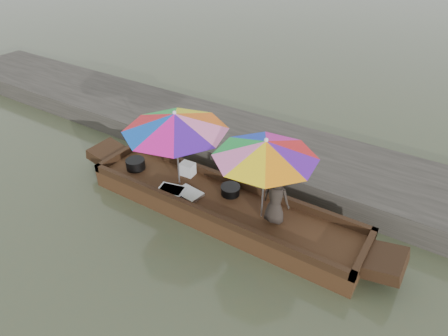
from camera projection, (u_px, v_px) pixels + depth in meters
The scene contains 11 objects.
water at pixel (221, 215), 7.55m from camera, with size 80.00×80.00×0.00m, color #434C34.
dock at pixel (275, 153), 8.96m from camera, with size 22.00×2.20×0.50m, color #2D2B26.
boat_hull at pixel (221, 207), 7.46m from camera, with size 5.36×1.20×0.35m, color #3C2613.
cooking_pot at pixel (136, 164), 8.20m from camera, with size 0.39×0.39×0.21m, color black.
tray_crayfish at pixel (171, 191), 7.52m from camera, with size 0.50×0.34×0.09m, color silver.
tray_scallop at pixel (189, 194), 7.48m from camera, with size 0.50×0.34×0.06m, color silver.
charcoal_grill at pixel (230, 191), 7.47m from camera, with size 0.35×0.35×0.16m, color black.
supply_bag at pixel (188, 169), 8.00m from camera, with size 0.28×0.22×0.26m, color silver.
vendor at pixel (276, 198), 6.62m from camera, with size 0.47×0.31×0.97m, color #2A231D.
umbrella_bow at pixel (177, 149), 7.38m from camera, with size 1.94×1.94×1.55m, color pink, non-canonical shape.
umbrella_stern at pixel (264, 180), 6.56m from camera, with size 1.72×1.72×1.55m, color #5814A5, non-canonical shape.
Camera 1 is at (3.21, -4.88, 4.87)m, focal length 32.00 mm.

